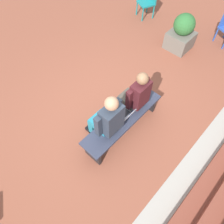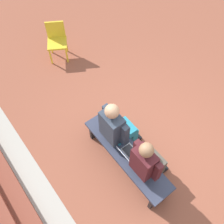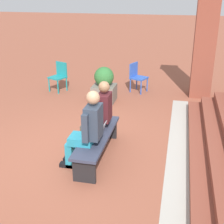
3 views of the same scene
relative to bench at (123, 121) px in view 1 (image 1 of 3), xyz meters
The scene contains 8 objects.
ground_plane 0.50m from the bench, 106.33° to the right, with size 60.00×60.00×0.00m, color brown.
concrete_strip 1.48m from the bench, 90.00° to the left, with size 6.72×0.40×0.01m, color #A8A399.
bench is the anchor object (origin of this frame).
person_student 0.53m from the bench, behind, with size 0.53×0.67×1.33m.
person_adult 0.52m from the bench, 11.36° to the right, with size 0.57×0.71×1.38m.
laptop 0.15m from the bench, 164.46° to the left, with size 0.32×0.29×0.21m.
plastic_chair_far_right 4.10m from the bench, 149.22° to the right, with size 0.55×0.55×0.84m.
planter 2.98m from the bench, 168.52° to the right, with size 0.60×0.60×0.94m.
Camera 1 is at (1.83, 1.67, 3.83)m, focal length 35.00 mm.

